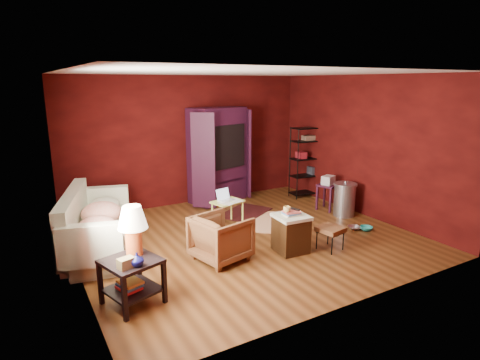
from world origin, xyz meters
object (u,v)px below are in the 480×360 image
(side_table, at_px, (132,246))
(laptop_desk, at_px, (227,204))
(sofa, at_px, (95,232))
(wire_shelving, at_px, (308,159))
(hamper, at_px, (291,233))
(tv_armoire, at_px, (218,153))
(armchair, at_px, (221,236))

(side_table, distance_m, laptop_desk, 2.91)
(sofa, bearing_deg, side_table, -164.88)
(sofa, distance_m, wire_shelving, 5.15)
(hamper, distance_m, laptop_desk, 1.61)
(tv_armoire, bearing_deg, sofa, -166.76)
(sofa, relative_size, armchair, 2.44)
(sofa, distance_m, tv_armoire, 3.52)
(armchair, distance_m, side_table, 1.60)
(sofa, bearing_deg, laptop_desk, -77.06)
(armchair, relative_size, wire_shelving, 0.47)
(side_table, bearing_deg, sofa, 95.11)
(sofa, xyz_separation_m, side_table, (0.15, -1.68, 0.35))
(laptop_desk, height_order, wire_shelving, wire_shelving)
(sofa, xyz_separation_m, wire_shelving, (5.03, 0.97, 0.53))
(wire_shelving, bearing_deg, sofa, -164.97)
(sofa, bearing_deg, armchair, -115.57)
(sofa, bearing_deg, wire_shelving, -69.02)
(side_table, height_order, laptop_desk, side_table)
(armchair, xyz_separation_m, side_table, (-1.48, -0.51, 0.34))
(hamper, relative_size, wire_shelving, 0.43)
(sofa, relative_size, tv_armoire, 0.89)
(sofa, bearing_deg, hamper, -107.95)
(wire_shelving, bearing_deg, laptop_desk, -157.89)
(sofa, relative_size, hamper, 2.69)
(sofa, xyz_separation_m, tv_armoire, (3.02, 1.65, 0.73))
(sofa, bearing_deg, tv_armoire, -51.31)
(laptop_desk, height_order, tv_armoire, tv_armoire)
(side_table, height_order, tv_armoire, tv_armoire)
(hamper, xyz_separation_m, laptop_desk, (-0.31, 1.57, 0.11))
(armchair, xyz_separation_m, tv_armoire, (1.39, 2.81, 0.72))
(armchair, height_order, wire_shelving, wire_shelving)
(hamper, xyz_separation_m, tv_armoire, (0.29, 3.10, 0.78))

